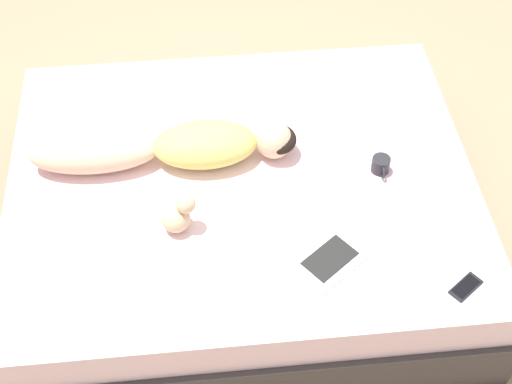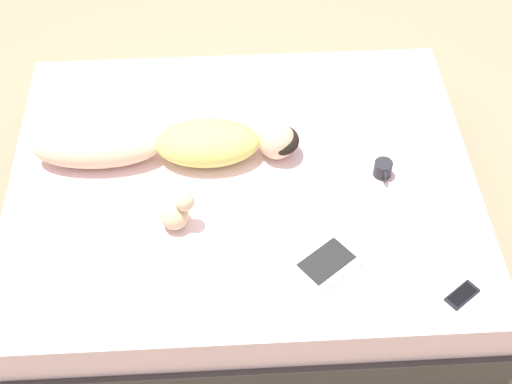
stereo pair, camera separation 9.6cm
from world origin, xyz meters
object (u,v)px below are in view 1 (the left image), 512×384
(open_magazine, at_px, (312,245))
(person, at_px, (171,147))
(coffee_mug, at_px, (381,165))
(cell_phone, at_px, (466,287))

(open_magazine, bearing_deg, person, -171.39)
(coffee_mug, bearing_deg, cell_phone, 17.53)
(open_magazine, bearing_deg, coffee_mug, 98.92)
(person, relative_size, open_magazine, 2.35)
(person, bearing_deg, cell_phone, 55.08)
(person, xyz_separation_m, cell_phone, (0.87, 1.22, -0.09))
(coffee_mug, bearing_deg, open_magazine, -43.65)
(person, xyz_separation_m, open_magazine, (0.58, 0.61, -0.09))
(person, bearing_deg, open_magazine, 46.60)
(person, height_order, cell_phone, person)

